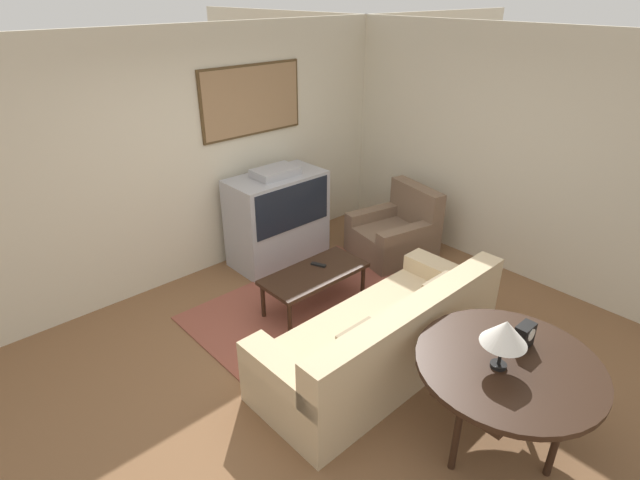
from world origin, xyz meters
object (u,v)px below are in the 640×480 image
at_px(tv, 278,218).
at_px(mantel_clock, 524,336).
at_px(console_table, 508,369).
at_px(table_lamp, 505,333).
at_px(armchair, 395,234).
at_px(couch, 383,340).
at_px(coffee_table, 314,276).

height_order(tv, mantel_clock, tv).
relative_size(console_table, table_lamp, 3.40).
relative_size(table_lamp, mantel_clock, 2.07).
height_order(tv, armchair, tv).
relative_size(tv, console_table, 0.93).
bearing_deg(armchair, mantel_clock, -19.71).
relative_size(armchair, table_lamp, 2.76).
distance_m(tv, armchair, 1.47).
bearing_deg(tv, couch, -104.31).
bearing_deg(armchair, table_lamp, -25.12).
bearing_deg(console_table, armchair, 54.95).
height_order(couch, mantel_clock, mantel_clock).
relative_size(couch, mantel_clock, 12.70).
distance_m(couch, console_table, 1.15).
xyz_separation_m(table_lamp, mantel_clock, (0.32, -0.00, -0.19)).
bearing_deg(coffee_table, tv, 70.92).
distance_m(armchair, table_lamp, 3.03).
height_order(couch, table_lamp, table_lamp).
xyz_separation_m(coffee_table, console_table, (-0.15, -2.18, 0.28)).
relative_size(tv, couch, 0.51).
bearing_deg(couch, tv, -104.89).
distance_m(armchair, mantel_clock, 2.81).
distance_m(coffee_table, table_lamp, 2.25).
relative_size(tv, table_lamp, 3.14).
xyz_separation_m(tv, couch, (-0.55, -2.17, -0.26)).
bearing_deg(coffee_table, armchair, 7.56).
xyz_separation_m(coffee_table, mantel_clock, (0.07, -2.15, 0.43)).
bearing_deg(coffee_table, mantel_clock, -88.01).
xyz_separation_m(couch, table_lamp, (-0.07, -1.05, 0.71)).
xyz_separation_m(tv, armchair, (1.14, -0.88, -0.28)).
distance_m(coffee_table, console_table, 2.20).
distance_m(tv, table_lamp, 3.31).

